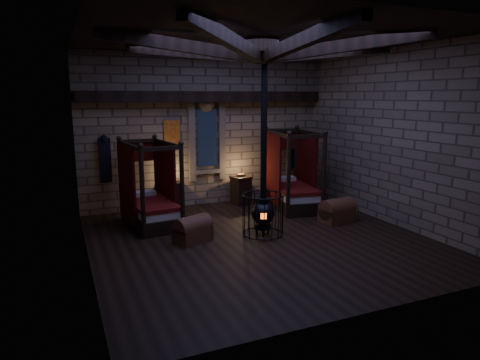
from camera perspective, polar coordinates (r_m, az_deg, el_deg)
name	(u,v)px	position (r m, az deg, el deg)	size (l,w,h in m)	color
room	(259,62)	(8.98, 2.58, 15.43)	(7.02, 7.02, 4.29)	black
bed_left	(150,204)	(10.56, -11.92, -3.21)	(1.21, 2.01, 2.00)	black
bed_right	(291,189)	(12.03, 6.84, -1.16)	(1.38, 2.17, 2.12)	black
trunk_left	(193,230)	(9.28, -6.34, -6.62)	(0.90, 0.74, 0.57)	brown
trunk_right	(337,211)	(10.86, 12.85, -4.09)	(0.89, 0.63, 0.61)	brown
nightstand_left	(172,196)	(11.76, -8.99, -2.09)	(0.52, 0.50, 0.96)	black
nightstand_right	(241,190)	(12.29, 0.12, -1.35)	(0.59, 0.58, 0.88)	black
stove	(263,210)	(9.53, 3.09, -3.97)	(0.92, 0.92, 4.05)	black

